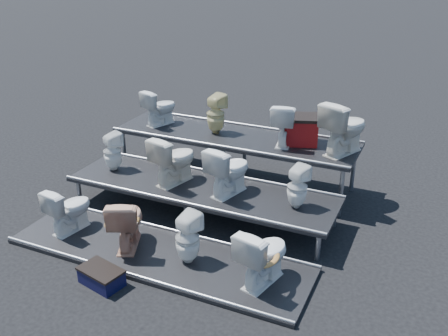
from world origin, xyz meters
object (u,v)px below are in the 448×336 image
at_px(toilet_9, 216,114).
at_px(red_crate, 299,131).
at_px(toilet_5, 174,159).
at_px(toilet_6, 229,170).
at_px(step_stool, 102,277).
at_px(toilet_2, 188,238).
at_px(toilet_0, 69,209).
at_px(toilet_1, 127,221).
at_px(toilet_4, 112,151).
at_px(toilet_3, 263,255).
at_px(toilet_11, 345,127).
at_px(toilet_10, 284,123).
at_px(toilet_8, 160,107).
at_px(toilet_7, 297,187).

xyz_separation_m(toilet_9, red_crate, (1.45, 0.14, -0.14)).
relative_size(toilet_5, toilet_6, 1.03).
bearing_deg(step_stool, toilet_2, 58.05).
height_order(toilet_0, toilet_1, toilet_1).
relative_size(toilet_0, toilet_4, 1.09).
bearing_deg(toilet_9, toilet_0, 83.22).
bearing_deg(toilet_3, toilet_1, 14.09).
distance_m(toilet_0, toilet_11, 4.29).
relative_size(toilet_3, toilet_4, 1.21).
relative_size(toilet_2, toilet_10, 1.01).
bearing_deg(toilet_10, toilet_8, -9.41).
distance_m(toilet_2, toilet_6, 1.37).
distance_m(toilet_1, step_stool, 0.89).
height_order(toilet_0, toilet_2, toilet_2).
height_order(toilet_9, toilet_11, toilet_11).
distance_m(toilet_5, step_stool, 2.24).
distance_m(toilet_8, toilet_10, 2.35).
distance_m(toilet_0, toilet_3, 2.96).
height_order(toilet_3, red_crate, red_crate).
relative_size(toilet_4, toilet_7, 1.01).
bearing_deg(toilet_1, toilet_4, -72.02).
relative_size(toilet_2, toilet_8, 1.09).
distance_m(toilet_3, toilet_4, 3.39).
height_order(toilet_2, toilet_8, toilet_8).
xyz_separation_m(toilet_4, toilet_9, (1.25, 1.30, 0.43)).
bearing_deg(toilet_8, toilet_1, 132.02).
bearing_deg(toilet_3, toilet_0, 14.09).
bearing_deg(toilet_5, red_crate, -121.75).
bearing_deg(toilet_2, toilet_3, -166.13).
distance_m(toilet_6, toilet_9, 1.58).
relative_size(toilet_1, toilet_4, 1.18).
relative_size(toilet_4, toilet_11, 0.75).
xyz_separation_m(toilet_0, toilet_2, (1.92, 0.00, 0.01)).
bearing_deg(red_crate, toilet_11, -29.08).
bearing_deg(step_stool, toilet_9, 103.02).
relative_size(toilet_0, toilet_3, 0.90).
xyz_separation_m(toilet_2, toilet_8, (-1.94, 2.60, 0.77)).
height_order(toilet_1, toilet_7, toilet_7).
bearing_deg(toilet_11, toilet_4, 44.89).
relative_size(toilet_5, toilet_10, 1.11).
bearing_deg(toilet_0, toilet_7, -146.07).
bearing_deg(toilet_10, step_stool, 61.21).
relative_size(toilet_8, step_stool, 1.20).
height_order(toilet_9, toilet_10, toilet_10).
bearing_deg(toilet_10, toilet_9, -9.41).
relative_size(toilet_9, toilet_10, 0.98).
xyz_separation_m(toilet_4, toilet_6, (2.08, 0.00, 0.06)).
bearing_deg(red_crate, toilet_10, -166.28).
height_order(toilet_0, toilet_9, toilet_9).
xyz_separation_m(toilet_0, step_stool, (1.14, -0.80, -0.31)).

